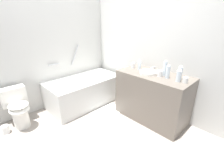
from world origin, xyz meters
TOP-DOWN VIEW (x-y plane):
  - ground_plane at (0.00, 0.00)m, footprint 3.75×3.75m
  - wall_back_tiled at (0.00, 1.42)m, footprint 3.10×0.10m
  - wall_right_mirror at (1.40, 0.00)m, footprint 0.10×3.15m
  - bathtub at (0.51, 0.98)m, footprint 1.49×0.79m
  - toilet at (-0.72, 1.08)m, footprint 0.37×0.49m
  - vanity_counter at (1.05, -0.32)m, footprint 0.60×1.20m
  - sink_basin at (1.00, -0.23)m, footprint 0.30×0.30m
  - sink_faucet at (1.18, -0.23)m, footprint 0.13×0.15m
  - water_bottle_0 at (1.00, -0.74)m, footprint 0.07×0.07m
  - water_bottle_1 at (1.06, 0.00)m, footprint 0.06×0.06m
  - water_bottle_2 at (1.09, -0.47)m, footprint 0.06×0.06m
  - water_bottle_3 at (1.02, -0.56)m, footprint 0.06×0.06m
  - water_bottle_4 at (1.09, -0.71)m, footprint 0.06×0.06m
  - drinking_glass_0 at (1.03, -0.83)m, footprint 0.07×0.07m
  - drinking_glass_1 at (1.07, 0.15)m, footprint 0.06×0.06m
  - drinking_glass_2 at (1.01, -0.44)m, footprint 0.08×0.08m
  - bath_mat at (0.60, 0.35)m, footprint 0.61×0.39m
  - toilet_paper_roll at (-0.96, 1.03)m, footprint 0.11×0.11m

SIDE VIEW (x-z plane):
  - ground_plane at x=0.00m, z-range 0.00..0.00m
  - bath_mat at x=0.60m, z-range 0.00..0.01m
  - toilet_paper_roll at x=-0.96m, z-range 0.00..0.13m
  - bathtub at x=0.51m, z-range -0.29..0.89m
  - toilet at x=-0.72m, z-range 0.01..0.68m
  - vanity_counter at x=1.05m, z-range 0.00..0.84m
  - sink_basin at x=1.00m, z-range 0.84..0.88m
  - sink_faucet at x=1.18m, z-range 0.83..0.92m
  - drinking_glass_0 at x=1.03m, z-range 0.84..0.92m
  - drinking_glass_2 at x=1.01m, z-range 0.84..0.94m
  - drinking_glass_1 at x=1.07m, z-range 0.84..0.94m
  - water_bottle_0 at x=1.00m, z-range 0.83..1.02m
  - water_bottle_1 at x=1.06m, z-range 0.83..1.02m
  - water_bottle_3 at x=1.02m, z-range 0.83..1.05m
  - water_bottle_4 at x=1.09m, z-range 0.83..1.05m
  - water_bottle_2 at x=1.09m, z-range 0.83..1.08m
  - wall_back_tiled at x=0.00m, z-range 0.00..2.33m
  - wall_right_mirror at x=1.40m, z-range 0.00..2.33m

